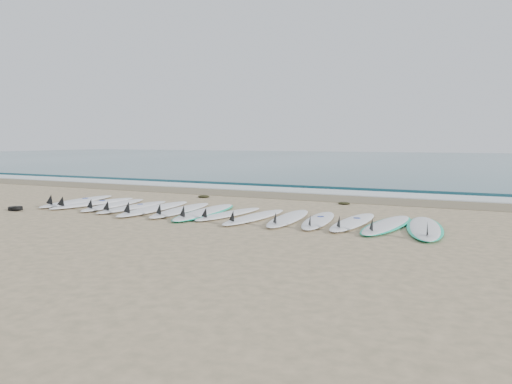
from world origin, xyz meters
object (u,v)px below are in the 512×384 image
at_px(surfboard_13, 425,228).
at_px(leash_coil, 16,208).
at_px(surfboard_7, 228,214).
at_px(surfboard_0, 76,201).

height_order(surfboard_13, leash_coil, surfboard_13).
distance_m(surfboard_7, surfboard_13, 4.04).
xyz_separation_m(surfboard_13, leash_coil, (-8.90, -1.48, -0.00)).
xyz_separation_m(surfboard_0, surfboard_13, (8.63, -0.11, -0.01)).
xyz_separation_m(surfboard_7, surfboard_13, (4.04, 0.07, -0.00)).
bearing_deg(surfboard_0, leash_coil, -106.52).
relative_size(surfboard_0, leash_coil, 6.16).
height_order(surfboard_0, leash_coil, surfboard_0).
bearing_deg(surfboard_7, surfboard_0, -175.52).
bearing_deg(surfboard_13, surfboard_7, 171.34).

